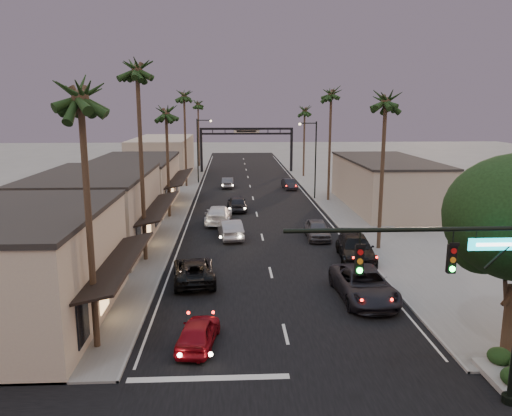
{
  "coord_description": "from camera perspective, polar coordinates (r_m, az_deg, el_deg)",
  "views": [
    {
      "loc": [
        -2.5,
        -12.02,
        10.67
      ],
      "look_at": [
        -0.53,
        27.95,
        2.5
      ],
      "focal_mm": 35.0,
      "sensor_mm": 36.0,
      "label": 1
    }
  ],
  "objects": [
    {
      "name": "storefront_dist",
      "position": [
        78.11,
        -10.59,
        5.71
      ],
      "size": [
        8.0,
        20.0,
        6.0
      ],
      "primitive_type": "cube",
      "color": "#A59884",
      "rests_on": "ground"
    },
    {
      "name": "curbside_near",
      "position": [
        28.97,
        12.21,
        -8.55
      ],
      "size": [
        3.05,
        6.23,
        1.7
      ],
      "primitive_type": "imported",
      "rotation": [
        0.0,
        0.0,
        0.04
      ],
      "color": "black",
      "rests_on": "ground"
    },
    {
      "name": "streetlight_right",
      "position": [
        58.03,
        6.57,
        6.18
      ],
      "size": [
        2.13,
        0.3,
        9.0
      ],
      "color": "black",
      "rests_on": "ground"
    },
    {
      "name": "road",
      "position": [
        58.06,
        -0.31,
        0.95
      ],
      "size": [
        14.0,
        120.0,
        0.02
      ],
      "primitive_type": "cube",
      "color": "black",
      "rests_on": "ground"
    },
    {
      "name": "palm_rc",
      "position": [
        76.82,
        5.59,
        11.34
      ],
      "size": [
        3.2,
        3.2,
        12.2
      ],
      "color": "#38281C",
      "rests_on": "ground"
    },
    {
      "name": "oncoming_dgrey",
      "position": [
        51.86,
        -2.19,
        0.55
      ],
      "size": [
        2.13,
        4.74,
        1.58
      ],
      "primitive_type": "imported",
      "rotation": [
        0.0,
        0.0,
        3.2
      ],
      "color": "black",
      "rests_on": "ground"
    },
    {
      "name": "oncoming_white",
      "position": [
        46.48,
        -4.31,
        -0.73
      ],
      "size": [
        2.59,
        5.74,
        1.63
      ],
      "primitive_type": "imported",
      "rotation": [
        0.0,
        0.0,
        3.09
      ],
      "color": "silver",
      "rests_on": "ground"
    },
    {
      "name": "curbside_far",
      "position": [
        65.61,
        3.83,
        2.74
      ],
      "size": [
        1.87,
        4.18,
        1.33
      ],
      "primitive_type": "imported",
      "rotation": [
        0.0,
        0.0,
        0.12
      ],
      "color": "black",
      "rests_on": "ground"
    },
    {
      "name": "palm_ra",
      "position": [
        37.69,
        14.64,
        12.35
      ],
      "size": [
        3.2,
        3.2,
        13.2
      ],
      "color": "#38281C",
      "rests_on": "ground"
    },
    {
      "name": "arch",
      "position": [
        82.21,
        -1.09,
        7.96
      ],
      "size": [
        15.2,
        0.4,
        7.27
      ],
      "color": "black",
      "rests_on": "ground"
    },
    {
      "name": "palm_lb",
      "position": [
        34.67,
        -13.47,
        15.73
      ],
      "size": [
        3.2,
        3.2,
        15.2
      ],
      "color": "#38281C",
      "rests_on": "ground"
    },
    {
      "name": "oncoming_red",
      "position": [
        23.36,
        -6.62,
        -13.92
      ],
      "size": [
        2.08,
        4.06,
        1.32
      ],
      "primitive_type": "imported",
      "rotation": [
        0.0,
        0.0,
        3.0
      ],
      "color": "maroon",
      "rests_on": "ground"
    },
    {
      "name": "palm_la",
      "position": [
        21.9,
        -19.52,
        12.92
      ],
      "size": [
        3.2,
        3.2,
        13.2
      ],
      "color": "#38281C",
      "rests_on": "ground"
    },
    {
      "name": "curbside_grey",
      "position": [
        41.24,
        7.02,
        -2.44
      ],
      "size": [
        1.94,
        4.56,
        1.54
      ],
      "primitive_type": "imported",
      "rotation": [
        0.0,
        0.0,
        -0.03
      ],
      "color": "#454449",
      "rests_on": "ground"
    },
    {
      "name": "traffic_signal",
      "position": [
        18.83,
        23.25,
        -6.69
      ],
      "size": [
        8.51,
        0.22,
        7.8
      ],
      "color": "black",
      "rests_on": "ground"
    },
    {
      "name": "oncoming_silver",
      "position": [
        41.11,
        -2.95,
        -2.39
      ],
      "size": [
        2.27,
        4.95,
        1.57
      ],
      "primitive_type": "imported",
      "rotation": [
        0.0,
        0.0,
        3.27
      ],
      "color": "gray",
      "rests_on": "ground"
    },
    {
      "name": "ground",
      "position": [
        53.16,
        -0.07,
        -0.04
      ],
      "size": [
        200.0,
        200.0,
        0.0
      ],
      "primitive_type": "plane",
      "color": "slate",
      "rests_on": "ground"
    },
    {
      "name": "palm_far",
      "position": [
        90.21,
        -6.66,
        11.96
      ],
      "size": [
        3.2,
        3.2,
        13.2
      ],
      "color": "#38281C",
      "rests_on": "ground"
    },
    {
      "name": "curbside_black",
      "position": [
        35.98,
        11.31,
        -4.54
      ],
      "size": [
        2.9,
        6.02,
        1.69
      ],
      "primitive_type": "imported",
      "rotation": [
        0.0,
        0.0,
        -0.09
      ],
      "color": "black",
      "rests_on": "ground"
    },
    {
      "name": "palm_rb",
      "position": [
        57.13,
        8.61,
        13.16
      ],
      "size": [
        3.2,
        3.2,
        14.2
      ],
      "color": "#38281C",
      "rests_on": "ground"
    },
    {
      "name": "oncoming_grey_far",
      "position": [
        66.75,
        -3.26,
        2.92
      ],
      "size": [
        1.56,
        4.21,
        1.38
      ],
      "primitive_type": "imported",
      "rotation": [
        0.0,
        0.0,
        3.12
      ],
      "color": "#4C4D51",
      "rests_on": "ground"
    },
    {
      "name": "streetlight_left",
      "position": [
        70.36,
        -6.47,
        7.11
      ],
      "size": [
        2.13,
        0.3,
        9.0
      ],
      "color": "black",
      "rests_on": "ground"
    },
    {
      "name": "storefront_far",
      "position": [
        55.63,
        -13.69,
        2.77
      ],
      "size": [
        8.0,
        16.0,
        5.0
      ],
      "primitive_type": "cube",
      "color": "#B9A58D",
      "rests_on": "ground"
    },
    {
      "name": "storefront_mid",
      "position": [
        40.23,
        -17.9,
        -0.38
      ],
      "size": [
        8.0,
        14.0,
        5.5
      ],
      "primitive_type": "cube",
      "color": "#A59884",
      "rests_on": "ground"
    },
    {
      "name": "palm_ld",
      "position": [
        67.32,
        -8.23,
        12.91
      ],
      "size": [
        3.2,
        3.2,
        14.2
      ],
      "color": "#38281C",
      "rests_on": "ground"
    },
    {
      "name": "storefront_near",
      "position": [
        27.38,
        -25.4,
        -6.43
      ],
      "size": [
        8.0,
        12.0,
        5.5
      ],
      "primitive_type": "cube",
      "color": "#B9A58D",
      "rests_on": "ground"
    },
    {
      "name": "sidewalk_right",
      "position": [
        65.99,
        7.69,
        2.18
      ],
      "size": [
        5.0,
        92.0,
        0.12
      ],
      "primitive_type": "cube",
      "color": "slate",
      "rests_on": "ground"
    },
    {
      "name": "sidewalk_left",
      "position": [
        65.27,
        -8.95,
        2.04
      ],
      "size": [
        5.0,
        92.0,
        0.12
      ],
      "primitive_type": "cube",
      "color": "slate",
      "rests_on": "ground"
    },
    {
      "name": "palm_lc",
      "position": [
        48.4,
        -10.26,
        11.12
      ],
      "size": [
        3.2,
        3.2,
        12.2
      ],
      "color": "#38281C",
      "rests_on": "ground"
    },
    {
      "name": "oncoming_pickup",
      "position": [
        31.27,
        -7.12,
        -7.08
      ],
      "size": [
        3.02,
        5.55,
        1.48
      ],
      "primitive_type": "imported",
      "rotation": [
        0.0,
        0.0,
        3.25
      ],
      "color": "black",
      "rests_on": "ground"
    },
    {
      "name": "building_right",
      "position": [
        55.18,
        14.62,
        2.65
      ],
      "size": [
        8.0,
        18.0,
        5.0
      ],
      "primitive_type": "cube",
      "color": "#A59884",
      "rests_on": "ground"
    }
  ]
}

